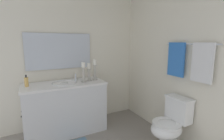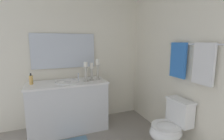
{
  "view_description": "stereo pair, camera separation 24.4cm",
  "coord_description": "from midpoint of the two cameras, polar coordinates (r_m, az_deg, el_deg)",
  "views": [
    {
      "loc": [
        1.64,
        -0.6,
        1.51
      ],
      "look_at": [
        -0.49,
        0.51,
        1.11
      ],
      "focal_mm": 26.51,
      "sensor_mm": 36.0,
      "label": 1
    },
    {
      "loc": [
        1.75,
        -0.38,
        1.51
      ],
      "look_at": [
        -0.49,
        0.51,
        1.11
      ],
      "focal_mm": 26.51,
      "sensor_mm": 36.0,
      "label": 2
    }
  ],
  "objects": [
    {
      "name": "candle_holder_tall",
      "position": [
        2.93,
        -8.32,
        0.32
      ],
      "size": [
        0.09,
        0.09,
        0.36
      ],
      "color": "#B7B2A5",
      "rests_on": "vanity_cabinet"
    },
    {
      "name": "candle_holder_short",
      "position": [
        2.88,
        -10.36,
        -0.49
      ],
      "size": [
        0.09,
        0.09,
        0.31
      ],
      "color": "#B7B2A5",
      "rests_on": "vanity_cabinet"
    },
    {
      "name": "wall_back",
      "position": [
        2.56,
        20.6,
        2.5
      ],
      "size": [
        2.73,
        0.04,
        2.45
      ],
      "primitive_type": "cube",
      "color": "silver",
      "rests_on": "ground"
    },
    {
      "name": "vanity_cabinet",
      "position": [
        2.97,
        -18.06,
        -12.32
      ],
      "size": [
        0.58,
        1.31,
        0.85
      ],
      "color": "silver",
      "rests_on": "ground"
    },
    {
      "name": "candle_holder_mid",
      "position": [
        2.8,
        -12.29,
        -0.59
      ],
      "size": [
        0.09,
        0.09,
        0.33
      ],
      "color": "#B7B2A5",
      "rests_on": "vanity_cabinet"
    },
    {
      "name": "soap_bottle",
      "position": [
        2.85,
        -29.66,
        -3.56
      ],
      "size": [
        0.06,
        0.06,
        0.18
      ],
      "color": "#E5B259",
      "rests_on": "vanity_cabinet"
    },
    {
      "name": "towel_center",
      "position": [
        2.27,
        26.05,
        2.23
      ],
      "size": [
        0.28,
        0.03,
        0.5
      ],
      "primitive_type": "cube",
      "color": "white",
      "rests_on": "towel_bar"
    },
    {
      "name": "wall_left",
      "position": [
        3.11,
        -18.31,
        3.8
      ],
      "size": [
        0.04,
        2.81,
        2.45
      ],
      "primitive_type": "cube",
      "color": "silver",
      "rests_on": "ground"
    },
    {
      "name": "towel_bar",
      "position": [
        2.39,
        22.8,
        8.28
      ],
      "size": [
        0.81,
        0.02,
        0.02
      ],
      "primitive_type": "cylinder",
      "rotation": [
        0.0,
        1.57,
        0.0
      ],
      "color": "silver"
    },
    {
      "name": "towel_near_vanity",
      "position": [
        2.53,
        18.69,
        3.45
      ],
      "size": [
        0.28,
        0.03,
        0.49
      ],
      "primitive_type": "cube",
      "color": "blue",
      "rests_on": "towel_bar"
    },
    {
      "name": "toilet",
      "position": [
        2.54,
        16.7,
        -17.72
      ],
      "size": [
        0.39,
        0.54,
        0.75
      ],
      "color": "white",
      "rests_on": "ground"
    },
    {
      "name": "sink_basin",
      "position": [
        2.85,
        -18.45,
        -5.08
      ],
      "size": [
        0.4,
        0.4,
        0.24
      ],
      "color": "white",
      "rests_on": "vanity_cabinet"
    },
    {
      "name": "mirror",
      "position": [
        3.05,
        -19.85,
        6.1
      ],
      "size": [
        0.02,
        1.1,
        0.61
      ],
      "primitive_type": "cube",
      "color": "silver"
    }
  ]
}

